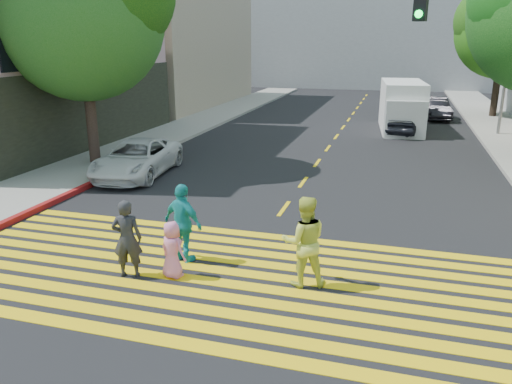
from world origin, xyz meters
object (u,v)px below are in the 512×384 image
at_px(pedestrian_child, 172,250).
at_px(tree_right_far, 506,25).
at_px(white_van, 402,108).
at_px(dark_car_parked, 435,108).
at_px(white_sedan, 137,158).
at_px(pedestrian_extra, 183,223).
at_px(pedestrian_woman, 304,241).
at_px(dark_car_near, 406,121).
at_px(pedestrian_man, 127,239).
at_px(silver_car, 401,97).
at_px(tree_left, 83,8).

bearing_deg(pedestrian_child, tree_right_far, -92.39).
bearing_deg(pedestrian_child, white_van, -83.87).
relative_size(pedestrian_child, dark_car_parked, 0.30).
distance_m(tree_right_far, white_sedan, 24.70).
xyz_separation_m(pedestrian_child, dark_car_parked, (6.40, 24.88, 0.06)).
height_order(tree_right_far, pedestrian_extra, tree_right_far).
distance_m(pedestrian_woman, pedestrian_extra, 2.83).
bearing_deg(dark_car_near, pedestrian_woman, 92.64).
xyz_separation_m(tree_right_far, dark_car_parked, (-3.70, -1.36, -4.99)).
xyz_separation_m(dark_car_near, dark_car_parked, (1.75, 5.93, -0.01)).
bearing_deg(dark_car_near, dark_car_parked, -97.77).
distance_m(dark_car_parked, white_van, 5.46).
bearing_deg(white_van, tree_right_far, 43.15).
bearing_deg(dark_car_near, tree_right_far, -118.13).
distance_m(pedestrian_man, dark_car_near, 19.95).
bearing_deg(silver_car, dark_car_near, 93.64).
relative_size(white_sedan, silver_car, 0.92).
bearing_deg(white_sedan, white_van, 48.48).
distance_m(tree_left, dark_car_parked, 22.14).
distance_m(pedestrian_man, pedestrian_extra, 1.31).
bearing_deg(tree_left, dark_car_near, 42.40).
bearing_deg(pedestrian_man, dark_car_parked, -124.13).
height_order(tree_right_far, pedestrian_woman, tree_right_far).
bearing_deg(white_sedan, pedestrian_child, -61.48).
bearing_deg(pedestrian_man, pedestrian_extra, -146.84).
xyz_separation_m(pedestrian_man, pedestrian_extra, (0.82, 1.01, 0.06)).
bearing_deg(pedestrian_man, tree_left, -71.26).
xyz_separation_m(tree_left, tree_right_far, (17.25, 18.06, -0.25)).
height_order(dark_car_near, dark_car_parked, dark_car_near).
bearing_deg(silver_car, pedestrian_man, 82.15).
bearing_deg(pedestrian_extra, pedestrian_man, 71.08).
xyz_separation_m(white_sedan, silver_car, (9.15, 22.94, 0.09)).
relative_size(silver_car, dark_car_parked, 1.23).
distance_m(pedestrian_child, dark_car_near, 19.51).
bearing_deg(pedestrian_man, white_van, -122.76).
distance_m(tree_left, silver_car, 25.34).
distance_m(white_sedan, dark_car_parked, 20.93).
distance_m(tree_left, tree_right_far, 24.98).
bearing_deg(silver_car, tree_right_far, 147.77).
bearing_deg(tree_right_far, silver_car, 145.83).
xyz_separation_m(pedestrian_man, pedestrian_child, (0.92, 0.21, -0.23)).
height_order(tree_left, dark_car_near, tree_left).
xyz_separation_m(tree_left, white_van, (11.56, 11.66, -4.67)).
bearing_deg(silver_car, white_sedan, 70.19).
height_order(tree_right_far, silver_car, tree_right_far).
bearing_deg(dark_car_near, pedestrian_extra, 83.97).
bearing_deg(dark_car_parked, tree_left, -137.41).
bearing_deg(pedestrian_child, white_sedan, -37.55).
xyz_separation_m(pedestrian_man, dark_car_parked, (7.32, 25.09, -0.17)).
relative_size(pedestrian_man, dark_car_near, 0.42).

